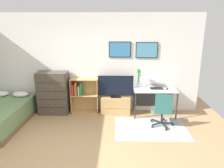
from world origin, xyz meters
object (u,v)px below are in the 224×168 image
at_px(office_chair, 163,109).
at_px(computer_mouse, 167,89).
at_px(television, 116,86).
at_px(bookshelf, 82,93).
at_px(bamboo_vase, 139,77).
at_px(desk, 154,93).
at_px(laptop, 156,86).
at_px(tv_stand, 116,105).
at_px(dresser, 53,93).

relative_size(office_chair, computer_mouse, 8.27).
height_order(television, office_chair, television).
xyz_separation_m(bookshelf, bamboo_vase, (1.56, 0.02, 0.46)).
xyz_separation_m(desk, laptop, (0.04, 0.01, 0.20)).
relative_size(laptop, bamboo_vase, 0.78).
xyz_separation_m(television, desk, (1.05, 0.01, -0.18)).
bearing_deg(tv_stand, television, -90.00).
bearing_deg(computer_mouse, dresser, 178.24).
relative_size(television, laptop, 2.37).
bearing_deg(tv_stand, desk, -0.87).
bearing_deg(laptop, bookshelf, 178.31).
xyz_separation_m(bookshelf, desk, (1.99, -0.07, 0.05)).
distance_m(tv_stand, bamboo_vase, 1.00).
xyz_separation_m(television, bamboo_vase, (0.62, 0.10, 0.23)).
distance_m(laptop, computer_mouse, 0.29).
bearing_deg(dresser, laptop, 0.28).
bearing_deg(tv_stand, laptop, -0.06).
bearing_deg(television, office_chair, -34.66).
relative_size(dresser, office_chair, 1.36).
relative_size(bookshelf, office_chair, 1.13).
height_order(dresser, computer_mouse, dresser).
height_order(bookshelf, television, television).
relative_size(dresser, laptop, 2.92).
height_order(desk, laptop, laptop).
bearing_deg(bamboo_vase, computer_mouse, -14.14).
relative_size(bookshelf, bamboo_vase, 1.90).
bearing_deg(laptop, television, -178.92).
bearing_deg(laptop, bamboo_vase, 170.58).
xyz_separation_m(dresser, television, (1.71, -0.01, 0.20)).
bearing_deg(laptop, desk, -160.81).
xyz_separation_m(tv_stand, laptop, (1.09, -0.00, 0.57)).
distance_m(desk, bamboo_vase, 0.60).
xyz_separation_m(office_chair, computer_mouse, (0.23, 0.69, 0.30)).
height_order(office_chair, laptop, laptop).
distance_m(office_chair, laptop, 0.87).
relative_size(tv_stand, laptop, 1.99).
height_order(laptop, computer_mouse, laptop).
height_order(dresser, office_chair, dresser).
bearing_deg(bamboo_vase, desk, -12.21).
relative_size(television, computer_mouse, 9.10).
distance_m(dresser, office_chair, 2.95).
distance_m(bookshelf, tv_stand, 0.99).
xyz_separation_m(laptop, computer_mouse, (0.27, -0.11, -0.05)).
distance_m(office_chair, bamboo_vase, 1.16).
bearing_deg(bookshelf, desk, -2.11).
bearing_deg(computer_mouse, desk, 163.26).
bearing_deg(dresser, bamboo_vase, 2.25).
distance_m(dresser, bookshelf, 0.78).
bearing_deg(television, tv_stand, 90.00).
distance_m(television, desk, 1.06).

